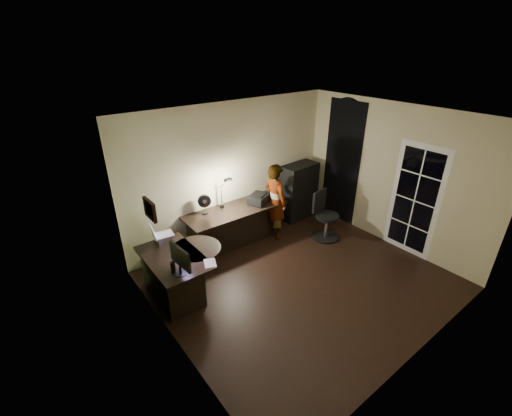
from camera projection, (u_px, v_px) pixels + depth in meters
floor at (301, 280)px, 5.81m from camera, size 4.50×4.00×0.01m
ceiling at (313, 119)px, 4.60m from camera, size 4.50×4.00×0.01m
wall_back at (232, 172)px, 6.62m from camera, size 4.50×0.01×2.70m
wall_front at (435, 274)px, 3.78m from camera, size 4.50×0.01×2.70m
wall_left at (168, 263)px, 3.97m from camera, size 0.01×4.00×2.70m
wall_right at (391, 176)px, 6.44m from camera, size 0.01×4.00×2.70m
green_wall_overlay at (169, 262)px, 3.98m from camera, size 0.00×4.00×2.70m
arched_doorway at (342, 163)px, 7.26m from camera, size 0.01×0.90×2.60m
french_door at (415, 201)px, 6.17m from camera, size 0.02×0.92×2.10m
framed_picture at (150, 210)px, 4.08m from camera, size 0.04×0.30×0.25m
desk_left at (176, 276)px, 5.32m from camera, size 0.79×1.27×0.73m
desk_right at (236, 226)px, 6.69m from camera, size 2.05×0.75×0.76m
cabinet at (299, 191)px, 7.60m from camera, size 0.86×0.46×1.25m
laptop_stand at (164, 238)px, 5.56m from camera, size 0.24×0.20×0.10m
laptop at (162, 229)px, 5.49m from camera, size 0.39×0.37×0.23m
monitor at (180, 265)px, 4.72m from camera, size 0.13×0.48×0.32m
mouse at (186, 266)px, 4.93m from camera, size 0.09×0.11×0.04m
phone at (199, 250)px, 5.32m from camera, size 0.13×0.16×0.01m
pen at (198, 245)px, 5.46m from camera, size 0.08×0.14×0.01m
speaker at (173, 268)px, 4.77m from camera, size 0.09×0.09×0.18m
notepad at (210, 263)px, 5.01m from camera, size 0.24×0.28×0.01m
desk_fan at (204, 204)px, 6.26m from camera, size 0.28×0.22×0.38m
headphones at (260, 196)px, 6.92m from camera, size 0.18×0.09×0.08m
printer at (259, 198)px, 6.72m from camera, size 0.50×0.45×0.18m
desk_lamp at (221, 190)px, 6.39m from camera, size 0.24×0.36×0.72m
office_chair at (327, 216)px, 6.83m from camera, size 0.62×0.62×0.98m
person at (275, 201)px, 6.77m from camera, size 0.38×0.56×1.56m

